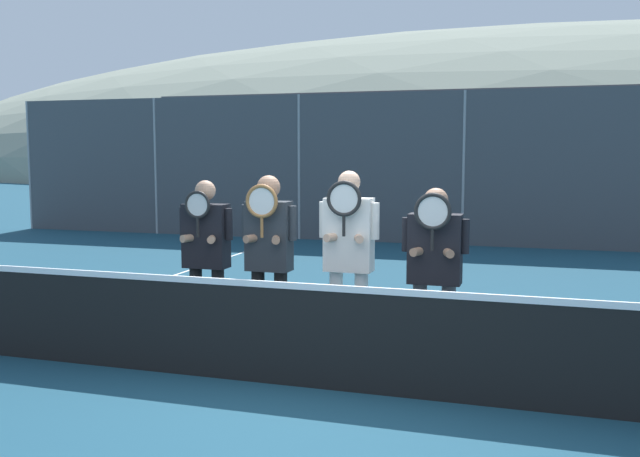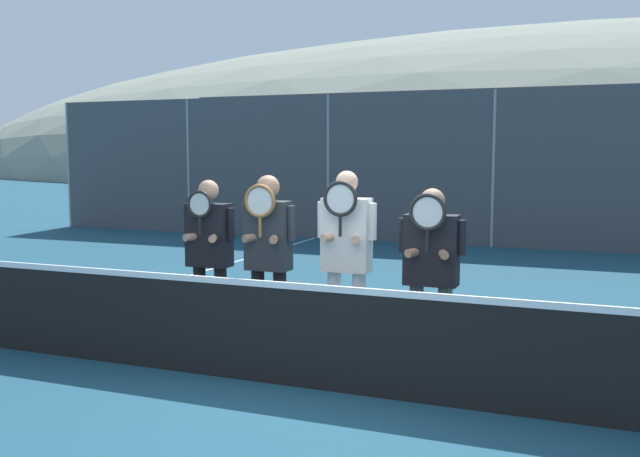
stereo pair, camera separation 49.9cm
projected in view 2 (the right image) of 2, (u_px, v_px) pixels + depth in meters
name	position (u px, v px, depth m)	size (l,w,h in m)	color
ground_plane	(322.00, 390.00, 6.04)	(120.00, 120.00, 0.00)	navy
hill_distant	(577.00, 175.00, 62.79)	(123.28, 68.49, 23.97)	gray
clubhouse_building	(535.00, 154.00, 22.61)	(21.17, 5.50, 3.82)	beige
fence_back	(493.00, 169.00, 14.96)	(22.40, 0.06, 3.31)	gray
tennis_net	(322.00, 336.00, 5.99)	(10.93, 0.09, 1.01)	gray
court_line_left_sideline	(137.00, 291.00, 10.30)	(0.05, 16.00, 0.01)	white
player_leftmost	(209.00, 248.00, 7.38)	(0.59, 0.34, 1.72)	black
player_center_left	(268.00, 248.00, 6.96)	(0.57, 0.34, 1.79)	black
player_center_right	(346.00, 249.00, 6.74)	(0.59, 0.34, 1.84)	white
player_rightmost	(431.00, 262.00, 6.42)	(0.62, 0.34, 1.69)	#56565B
car_far_left	(234.00, 191.00, 19.89)	(4.52, 2.02, 1.79)	#B2B7BC
car_left_of_center	(422.00, 197.00, 18.07)	(4.39, 2.08, 1.68)	maroon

